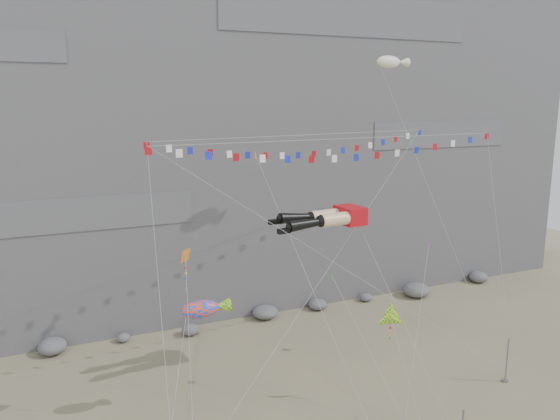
# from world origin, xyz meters

# --- Properties ---
(ground) EXTENTS (120.00, 120.00, 0.00)m
(ground) POSITION_xyz_m (0.00, 0.00, 0.00)
(ground) COLOR gray
(ground) RESTS_ON ground
(cliff) EXTENTS (80.00, 28.00, 50.00)m
(cliff) POSITION_xyz_m (0.00, 32.00, 25.00)
(cliff) COLOR slate
(cliff) RESTS_ON ground
(talus_boulders) EXTENTS (60.00, 3.00, 1.20)m
(talus_boulders) POSITION_xyz_m (0.00, 17.00, 0.60)
(talus_boulders) COLOR slate
(talus_boulders) RESTS_ON ground
(anchor_pole_right) EXTENTS (0.12, 0.12, 3.68)m
(anchor_pole_right) POSITION_xyz_m (12.56, -2.40, 1.84)
(anchor_pole_right) COLOR gray
(anchor_pole_right) RESTS_ON ground
(legs_kite) EXTENTS (7.87, 14.46, 18.40)m
(legs_kite) POSITION_xyz_m (0.18, 4.47, 12.90)
(legs_kite) COLOR #B60B13
(legs_kite) RESTS_ON ground
(flag_banner_upper) EXTENTS (29.40, 18.20, 28.76)m
(flag_banner_upper) POSITION_xyz_m (1.23, 10.46, 18.82)
(flag_banner_upper) COLOR #B60B13
(flag_banner_upper) RESTS_ON ground
(flag_banner_lower) EXTENTS (30.20, 7.85, 23.37)m
(flag_banner_lower) POSITION_xyz_m (1.82, 4.78, 18.85)
(flag_banner_lower) COLOR #B60B13
(flag_banner_lower) RESTS_ON ground
(harlequin_kite) EXTENTS (2.34, 6.99, 13.29)m
(harlequin_kite) POSITION_xyz_m (-11.48, 2.21, 11.81)
(harlequin_kite) COLOR red
(harlequin_kite) RESTS_ON ground
(fish_windsock) EXTENTS (6.04, 6.58, 10.69)m
(fish_windsock) POSITION_xyz_m (-10.56, 2.36, 7.97)
(fish_windsock) COLOR #FF3F0D
(fish_windsock) RESTS_ON ground
(delta_kite) EXTENTS (2.48, 7.09, 9.45)m
(delta_kite) POSITION_xyz_m (2.20, -1.39, 6.66)
(delta_kite) COLOR yellow
(delta_kite) RESTS_ON ground
(blimp_windsock) EXTENTS (6.42, 12.31, 27.74)m
(blimp_windsock) POSITION_xyz_m (8.61, 9.41, 24.92)
(blimp_windsock) COLOR #F6F0CA
(blimp_windsock) RESTS_ON ground
(small_kite_a) EXTENTS (3.00, 16.47, 23.65)m
(small_kite_a) POSITION_xyz_m (-4.03, 8.46, 17.20)
(small_kite_a) COLOR orange
(small_kite_a) RESTS_ON ground
(small_kite_b) EXTENTS (8.77, 9.04, 15.32)m
(small_kite_b) POSITION_xyz_m (9.19, 3.54, 9.87)
(small_kite_b) COLOR purple
(small_kite_b) RESTS_ON ground
(small_kite_c) EXTENTS (2.20, 9.35, 12.72)m
(small_kite_c) POSITION_xyz_m (-0.71, 1.75, 8.90)
(small_kite_c) COLOR #179630
(small_kite_c) RESTS_ON ground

